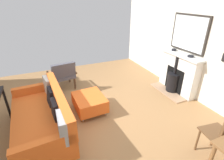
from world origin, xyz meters
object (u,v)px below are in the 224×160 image
object	(u,v)px
mantel_bowl_near	(174,50)
dining_chair_near_fireplace	(224,134)
armchair_accent	(63,74)
fireplace	(177,75)
sofa	(44,117)
ottoman	(89,102)
mantel_bowl_far	(191,56)

from	to	relation	value
mantel_bowl_near	dining_chair_near_fireplace	distance (m)	2.52
armchair_accent	fireplace	bearing A→B (deg)	154.84
sofa	fireplace	bearing A→B (deg)	-174.93
mantel_bowl_near	ottoman	world-z (taller)	mantel_bowl_near
mantel_bowl_far	sofa	xyz separation A→B (m)	(3.34, 0.02, -0.70)
mantel_bowl_far	sofa	distance (m)	3.41
ottoman	armchair_accent	distance (m)	1.31
ottoman	dining_chair_near_fireplace	bearing A→B (deg)	125.18
mantel_bowl_near	armchair_accent	xyz separation A→B (m)	(2.75, -0.99, -0.61)
mantel_bowl_far	ottoman	distance (m)	2.56
mantel_bowl_far	fireplace	bearing A→B (deg)	-83.57
sofa	ottoman	xyz separation A→B (m)	(-0.94, -0.33, -0.12)
fireplace	mantel_bowl_near	size ratio (longest dim) A/B	10.37
armchair_accent	dining_chair_near_fireplace	bearing A→B (deg)	118.52
armchair_accent	mantel_bowl_near	bearing A→B (deg)	160.24
mantel_bowl_far	dining_chair_near_fireplace	xyz separation A→B (m)	(0.99, 1.70, -0.52)
dining_chair_near_fireplace	mantel_bowl_near	bearing A→B (deg)	-113.65
fireplace	ottoman	xyz separation A→B (m)	(2.37, -0.04, -0.23)
sofa	dining_chair_near_fireplace	size ratio (longest dim) A/B	2.13
mantel_bowl_far	ottoman	world-z (taller)	mantel_bowl_far
mantel_bowl_far	sofa	bearing A→B (deg)	0.42
mantel_bowl_far	dining_chair_near_fireplace	world-z (taller)	mantel_bowl_far
fireplace	mantel_bowl_far	bearing A→B (deg)	96.43
sofa	ottoman	size ratio (longest dim) A/B	2.49
mantel_bowl_near	ottoman	bearing A→B (deg)	5.99
ottoman	dining_chair_near_fireplace	size ratio (longest dim) A/B	0.86
armchair_accent	mantel_bowl_far	bearing A→B (deg)	150.65
mantel_bowl_near	ottoman	size ratio (longest dim) A/B	0.15
fireplace	mantel_bowl_far	distance (m)	0.65
fireplace	armchair_accent	bearing A→B (deg)	-25.16
fireplace	dining_chair_near_fireplace	xyz separation A→B (m)	(0.96, 1.97, 0.06)
sofa	armchair_accent	world-z (taller)	armchair_accent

